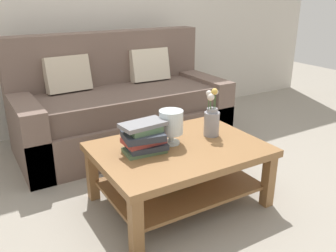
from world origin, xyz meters
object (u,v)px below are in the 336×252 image
glass_hurricane_vase (171,123)px  couch (121,108)px  book_stack_main (144,138)px  flower_pitcher (212,118)px  coffee_table (179,162)px

glass_hurricane_vase → couch: bearing=84.4°
book_stack_main → flower_pitcher: bearing=0.3°
couch → book_stack_main: (-0.33, -1.14, 0.17)m
book_stack_main → coffee_table: bearing=-11.5°
couch → glass_hurricane_vase: 1.15m
couch → coffee_table: bearing=-94.3°
glass_hurricane_vase → book_stack_main: bearing=-174.2°
couch → coffee_table: couch is taller
couch → glass_hurricane_vase: bearing=-95.6°
couch → book_stack_main: bearing=-106.1°
couch → book_stack_main: 1.20m
book_stack_main → flower_pitcher: flower_pitcher is taller
couch → coffee_table: (-0.09, -1.19, -0.05)m
glass_hurricane_vase → flower_pitcher: flower_pitcher is taller
coffee_table → glass_hurricane_vase: 0.28m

